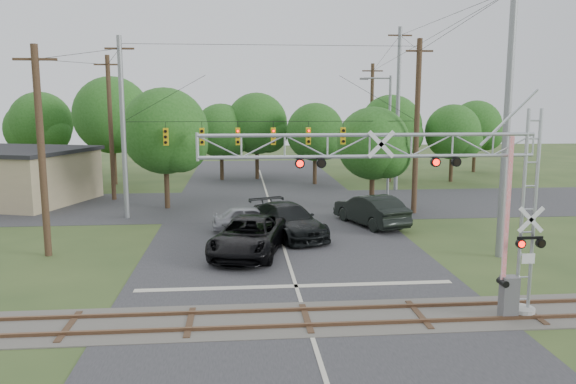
{
  "coord_description": "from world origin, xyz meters",
  "views": [
    {
      "loc": [
        -2.27,
        -16.35,
        7.46
      ],
      "look_at": [
        -0.15,
        7.5,
        3.6
      ],
      "focal_mm": 35.0,
      "sensor_mm": 36.0,
      "label": 1
    }
  ],
  "objects": [
    {
      "name": "utility_poles",
      "position": [
        2.64,
        22.95,
        6.06
      ],
      "size": [
        24.93,
        28.46,
        13.53
      ],
      "color": "#3C251B",
      "rests_on": "ground"
    },
    {
      "name": "crossing_gantry",
      "position": [
        4.2,
        1.64,
        4.53
      ],
      "size": [
        11.71,
        0.93,
        7.24
      ],
      "color": "#989893",
      "rests_on": "ground"
    },
    {
      "name": "railroad_track",
      "position": [
        0.0,
        2.0,
        0.03
      ],
      "size": [
        90.0,
        3.2,
        0.17
      ],
      "color": "#545049",
      "rests_on": "ground"
    },
    {
      "name": "traffic_signal_span",
      "position": [
        0.88,
        20.0,
        5.65
      ],
      "size": [
        19.34,
        0.36,
        11.5
      ],
      "color": "gray",
      "rests_on": "ground"
    },
    {
      "name": "treeline",
      "position": [
        -2.34,
        34.83,
        5.25
      ],
      "size": [
        50.4,
        24.68,
        9.71
      ],
      "color": "#3C2B1B",
      "rests_on": "ground"
    },
    {
      "name": "car_dark",
      "position": [
        0.44,
        14.15,
        0.91
      ],
      "size": [
        4.7,
        6.78,
        1.82
      ],
      "primitive_type": "imported",
      "rotation": [
        0.0,
        0.0,
        0.38
      ],
      "color": "black",
      "rests_on": "ground"
    },
    {
      "name": "sedan_silver",
      "position": [
        -1.6,
        15.67,
        0.76
      ],
      "size": [
        4.56,
        2.13,
        1.51
      ],
      "primitive_type": "imported",
      "rotation": [
        0.0,
        0.0,
        1.65
      ],
      "color": "#929399",
      "rests_on": "ground"
    },
    {
      "name": "road_main",
      "position": [
        0.0,
        10.0,
        0.01
      ],
      "size": [
        14.0,
        90.0,
        0.02
      ],
      "primitive_type": "cube",
      "color": "#2C2C2E",
      "rests_on": "ground"
    },
    {
      "name": "suv_dark",
      "position": [
        5.7,
        16.59,
        0.95
      ],
      "size": [
        3.83,
        6.1,
        1.9
      ],
      "primitive_type": "imported",
      "rotation": [
        0.0,
        0.0,
        3.49
      ],
      "color": "black",
      "rests_on": "ground"
    },
    {
      "name": "pickup_black",
      "position": [
        -1.81,
        10.69,
        0.91
      ],
      "size": [
        4.52,
        7.1,
        1.82
      ],
      "primitive_type": "imported",
      "rotation": [
        0.0,
        0.0,
        -0.24
      ],
      "color": "black",
      "rests_on": "ground"
    },
    {
      "name": "streetlight",
      "position": [
        9.39,
        27.06,
        5.29
      ],
      "size": [
        2.52,
        0.26,
        9.46
      ],
      "color": "gray",
      "rests_on": "ground"
    },
    {
      "name": "road_cross",
      "position": [
        0.0,
        24.0,
        0.01
      ],
      "size": [
        90.0,
        12.0,
        0.02
      ],
      "primitive_type": "cube",
      "color": "#2C2C2E",
      "rests_on": "ground"
    },
    {
      "name": "ground",
      "position": [
        0.0,
        0.0,
        0.0
      ],
      "size": [
        160.0,
        160.0,
        0.0
      ],
      "primitive_type": "plane",
      "color": "#314620",
      "rests_on": "ground"
    }
  ]
}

